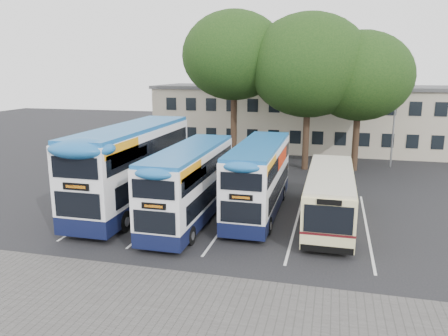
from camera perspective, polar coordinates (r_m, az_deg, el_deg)
The scene contains 12 objects.
ground at distance 18.69m, azimuth 8.88°, elevation -11.96°, with size 120.00×120.00×0.00m, color black.
paving_strip at distance 14.64m, azimuth -1.42°, elevation -19.28°, with size 40.00×6.00×0.01m, color #595654.
bay_lines at distance 23.83m, azimuth 1.01°, elevation -6.24°, with size 14.12×11.00×0.01m.
depot_building at distance 44.19m, azimuth 12.43°, elevation 6.50°, with size 32.40×8.40×6.20m.
lamp_post at distance 37.29m, azimuth 21.50°, elevation 7.78°, with size 0.25×1.05×9.06m.
tree_left at distance 35.62m, azimuth 1.33°, elevation 14.45°, with size 8.25×8.25×12.33m.
tree_mid at distance 34.46m, azimuth 11.03°, elevation 13.00°, with size 9.20×9.20×11.96m.
tree_right at distance 34.99m, azimuth 17.34°, elevation 11.39°, with size 7.89×7.89×10.63m.
bus_dd_left at distance 25.13m, azimuth -11.79°, elevation 0.60°, with size 2.73×11.27×4.70m.
bus_dd_mid at distance 22.54m, azimuth -4.43°, elevation -1.70°, with size 2.27×9.38×3.91m.
bus_dd_right at distance 23.78m, azimuth 4.59°, elevation -0.94°, with size 2.27×9.36×3.90m.
bus_single at distance 23.07m, azimuth 13.66°, elevation -3.25°, with size 2.33×9.15×2.73m.
Camera 1 is at (1.38, -16.94, 7.78)m, focal length 35.00 mm.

